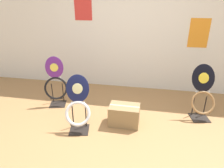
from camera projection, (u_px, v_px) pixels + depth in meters
name	position (u px, v px, depth m)	size (l,w,h in m)	color
ground_plane	(108.00, 152.00, 2.57)	(14.00, 14.00, 0.00)	#A37547
wall_back	(130.00, 27.00, 3.99)	(8.00, 0.07, 2.60)	silver
toilet_seat_display_purple_note	(56.00, 83.00, 3.56)	(0.43, 0.34, 0.90)	black
toilet_seat_display_navy_moon	(78.00, 107.00, 2.86)	(0.40, 0.38, 0.83)	black
toilet_seat_display_jazz_black	(203.00, 94.00, 3.16)	(0.42, 0.39, 0.88)	black
storage_box	(124.00, 115.00, 3.08)	(0.46, 0.31, 0.32)	#93754C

